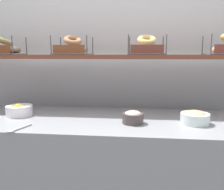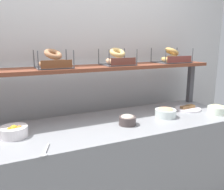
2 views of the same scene
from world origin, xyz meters
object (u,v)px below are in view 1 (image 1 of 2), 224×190
bagel_basket_poppy (4,48)px  bagel_basket_plain (146,48)px  bowl_tuna_salad (133,117)px  bowl_lox_spread (195,117)px  bowl_fruit_salad (19,110)px  serving_spoon_near_plate (16,129)px  bagel_basket_everything (73,48)px

bagel_basket_poppy → bagel_basket_plain: bagel_basket_plain is taller
bowl_tuna_salad → bowl_lox_spread: 0.39m
bowl_tuna_salad → bagel_basket_poppy: 1.17m
bagel_basket_poppy → bagel_basket_plain: bearing=0.3°
bowl_fruit_salad → bowl_lox_spread: bowl_fruit_salad is taller
bowl_lox_spread → serving_spoon_near_plate: bearing=-166.3°
bowl_tuna_salad → bagel_basket_plain: bagel_basket_plain is taller
bowl_fruit_salad → bagel_basket_plain: size_ratio=0.64×
bagel_basket_plain → serving_spoon_near_plate: bearing=-142.3°
serving_spoon_near_plate → bowl_lox_spread: bearing=13.7°
bowl_fruit_salad → bowl_lox_spread: (1.20, -0.08, 0.00)m
bowl_lox_spread → bagel_basket_everything: size_ratio=0.62×
bowl_tuna_salad → serving_spoon_near_plate: bearing=-161.4°
bowl_fruit_salad → serving_spoon_near_plate: bearing=-66.4°
bowl_lox_spread → serving_spoon_near_plate: 1.09m
bowl_fruit_salad → bowl_lox_spread: 1.21m
bowl_fruit_salad → bagel_basket_poppy: 0.54m
bowl_tuna_salad → bagel_basket_plain: bearing=76.5°
bowl_lox_spread → bowl_tuna_salad: bearing=-175.1°
serving_spoon_near_plate → bagel_basket_poppy: bearing=122.2°
bowl_fruit_salad → bagel_basket_everything: (0.34, 0.24, 0.44)m
serving_spoon_near_plate → bagel_basket_everything: (0.19, 0.58, 0.47)m
bowl_lox_spread → serving_spoon_near_plate: size_ratio=1.06×
bagel_basket_poppy → bowl_fruit_salad: bearing=-47.9°
bowl_lox_spread → bagel_basket_plain: (-0.30, 0.32, 0.44)m
bowl_lox_spread → bagel_basket_poppy: size_ratio=0.65×
bowl_fruit_salad → bowl_tuna_salad: bowl_fruit_salad is taller
bowl_fruit_salad → bagel_basket_plain: bearing=15.1°
bagel_basket_poppy → bagel_basket_plain: size_ratio=0.96×
bagel_basket_everything → bagel_basket_plain: size_ratio=1.00×
serving_spoon_near_plate → bagel_basket_poppy: 0.83m
serving_spoon_near_plate → bagel_basket_plain: bagel_basket_plain is taller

